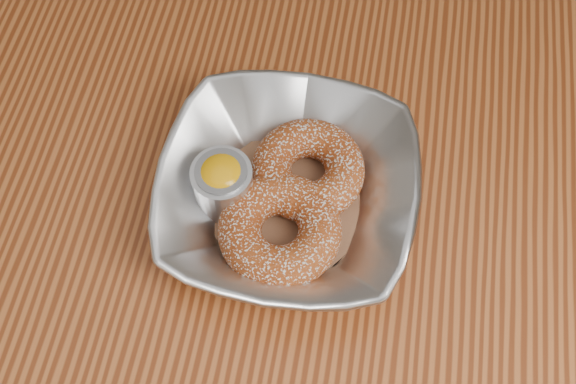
% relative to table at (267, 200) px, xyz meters
% --- Properties ---
extents(ground_plane, '(4.00, 4.00, 0.00)m').
position_rel_table_xyz_m(ground_plane, '(0.00, 0.00, -0.65)').
color(ground_plane, '#565659').
rests_on(ground_plane, ground).
extents(table, '(1.20, 0.80, 0.75)m').
position_rel_table_xyz_m(table, '(0.00, 0.00, 0.00)').
color(table, brown).
rests_on(table, ground_plane).
extents(serving_bowl, '(0.23, 0.23, 0.06)m').
position_rel_table_xyz_m(serving_bowl, '(0.03, -0.05, 0.13)').
color(serving_bowl, silver).
rests_on(serving_bowl, table).
extents(parchment, '(0.20, 0.20, 0.00)m').
position_rel_table_xyz_m(parchment, '(0.03, -0.05, 0.11)').
color(parchment, brown).
rests_on(parchment, table).
extents(donut_back, '(0.13, 0.13, 0.04)m').
position_rel_table_xyz_m(donut_back, '(0.05, -0.03, 0.13)').
color(donut_back, '#923B13').
rests_on(donut_back, parchment).
extents(donut_front, '(0.13, 0.13, 0.04)m').
position_rel_table_xyz_m(donut_front, '(0.03, -0.09, 0.13)').
color(donut_front, '#923B13').
rests_on(donut_front, parchment).
extents(ramekin, '(0.05, 0.05, 0.06)m').
position_rel_table_xyz_m(ramekin, '(-0.03, -0.06, 0.14)').
color(ramekin, silver).
rests_on(ramekin, table).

